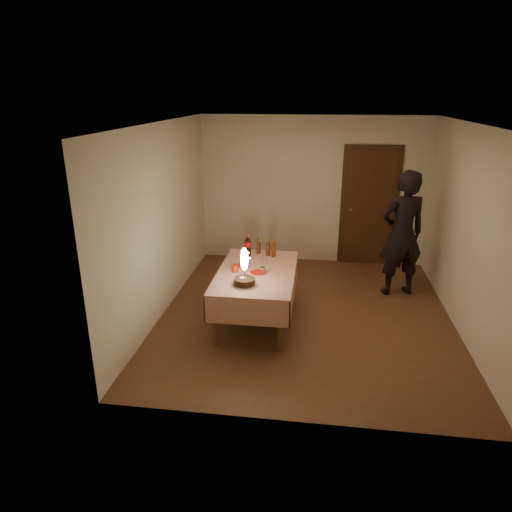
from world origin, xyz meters
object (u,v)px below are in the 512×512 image
clear_cup (263,270)px  photographer (402,234)px  amber_bottle_mid (268,248)px  red_plate (259,272)px  amber_bottle_right (274,249)px  dining_table (257,278)px  red_cup (235,268)px  cola_bottle (248,245)px  amber_bottle_left (259,246)px  birthday_cake (244,275)px

clear_cup → photographer: size_ratio=0.05×
clear_cup → amber_bottle_mid: bearing=91.0°
red_plate → amber_bottle_right: bearing=78.3°
dining_table → red_cup: bearing=-167.9°
red_plate → cola_bottle: cola_bottle is taller
amber_bottle_left → amber_bottle_right: (0.23, -0.11, 0.00)m
amber_bottle_right → amber_bottle_mid: same height
dining_table → cola_bottle: (-0.21, 0.59, 0.25)m
dining_table → amber_bottle_mid: amber_bottle_mid is taller
birthday_cake → clear_cup: 0.43m
birthday_cake → red_plate: (0.12, 0.42, -0.12)m
clear_cup → cola_bottle: size_ratio=0.28×
cola_bottle → amber_bottle_right: (0.38, -0.00, -0.03)m
birthday_cake → amber_bottle_mid: birthday_cake is taller
dining_table → clear_cup: (0.09, -0.08, 0.14)m
red_cup → cola_bottle: size_ratio=0.31×
red_plate → amber_bottle_right: (0.13, 0.63, 0.11)m
red_cup → photographer: bearing=28.4°
clear_cup → amber_bottle_right: 0.67m
clear_cup → amber_bottle_mid: amber_bottle_mid is taller
red_plate → amber_bottle_mid: bearing=86.4°
dining_table → amber_bottle_mid: 0.66m
red_plate → amber_bottle_mid: amber_bottle_mid is taller
birthday_cake → red_cup: bearing=114.9°
birthday_cake → red_cup: (-0.19, 0.41, -0.07)m
birthday_cake → amber_bottle_right: birthday_cake is taller
birthday_cake → red_plate: size_ratio=2.18×
dining_table → red_cup: (-0.28, -0.06, 0.15)m
photographer → clear_cup: bearing=-146.8°
clear_cup → amber_bottle_right: size_ratio=0.35×
amber_bottle_left → amber_bottle_right: size_ratio=1.00×
cola_bottle → photographer: (2.24, 0.60, 0.09)m
birthday_cake → red_plate: 0.45m
amber_bottle_mid → photographer: size_ratio=0.13×
birthday_cake → amber_bottle_right: bearing=76.6°
red_plate → amber_bottle_mid: (0.04, 0.67, 0.11)m
amber_bottle_left → amber_bottle_mid: 0.16m
red_plate → clear_cup: bearing=-28.0°
dining_table → birthday_cake: size_ratio=3.58×
dining_table → photographer: photographer is taller
birthday_cake → cola_bottle: 1.07m
dining_table → cola_bottle: size_ratio=5.42×
birthday_cake → clear_cup: bearing=65.7°
red_cup → photographer: (2.31, 1.25, 0.19)m
dining_table → red_plate: 0.12m
birthday_cake → amber_bottle_right: 1.08m
dining_table → red_cup: 0.32m
birthday_cake → cola_bottle: bearing=96.8°
red_cup → dining_table: bearing=12.1°
birthday_cake → red_cup: birthday_cake is taller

